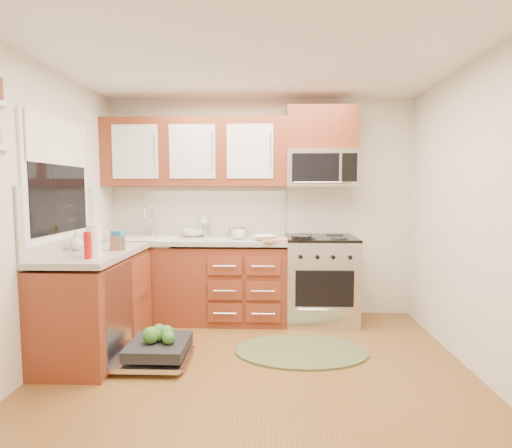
{
  "coord_description": "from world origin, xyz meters",
  "views": [
    {
      "loc": [
        0.11,
        -2.94,
        1.47
      ],
      "look_at": [
        -0.02,
        0.85,
        1.14
      ],
      "focal_mm": 28.0,
      "sensor_mm": 36.0,
      "label": 1
    }
  ],
  "objects_px": {
    "upper_cabinets": "(195,153)",
    "paper_towel_roll": "(94,240)",
    "bowl_b": "(193,233)",
    "bowl_a": "(264,238)",
    "range": "(321,279)",
    "dishwasher": "(154,351)",
    "microwave": "(321,168)",
    "cup": "(239,234)",
    "cutting_board": "(276,240)",
    "stock_pot": "(237,232)",
    "sink": "(147,249)",
    "skillet": "(301,237)",
    "rug": "(301,351)"
  },
  "relations": [
    {
      "from": "upper_cabinets",
      "to": "paper_towel_roll",
      "type": "height_order",
      "value": "upper_cabinets"
    },
    {
      "from": "bowl_b",
      "to": "paper_towel_roll",
      "type": "bearing_deg",
      "value": -112.75
    },
    {
      "from": "bowl_a",
      "to": "bowl_b",
      "type": "height_order",
      "value": "bowl_b"
    },
    {
      "from": "range",
      "to": "bowl_a",
      "type": "xyz_separation_m",
      "value": [
        -0.62,
        -0.14,
        0.48
      ]
    },
    {
      "from": "dishwasher",
      "to": "paper_towel_roll",
      "type": "bearing_deg",
      "value": -175.77
    },
    {
      "from": "range",
      "to": "bowl_a",
      "type": "relative_size",
      "value": 4.2
    },
    {
      "from": "microwave",
      "to": "paper_towel_roll",
      "type": "distance_m",
      "value": 2.47
    },
    {
      "from": "paper_towel_roll",
      "to": "cup",
      "type": "xyz_separation_m",
      "value": [
        1.11,
        1.11,
        -0.08
      ]
    },
    {
      "from": "upper_cabinets",
      "to": "cup",
      "type": "xyz_separation_m",
      "value": [
        0.51,
        -0.2,
        -0.9
      ]
    },
    {
      "from": "cutting_board",
      "to": "stock_pot",
      "type": "bearing_deg",
      "value": 139.27
    },
    {
      "from": "sink",
      "to": "cutting_board",
      "type": "height_order",
      "value": "cutting_board"
    },
    {
      "from": "stock_pot",
      "to": "cutting_board",
      "type": "bearing_deg",
      "value": -40.73
    },
    {
      "from": "skillet",
      "to": "stock_pot",
      "type": "xyz_separation_m",
      "value": [
        -0.7,
        0.41,
        0.01
      ]
    },
    {
      "from": "sink",
      "to": "bowl_b",
      "type": "distance_m",
      "value": 0.54
    },
    {
      "from": "microwave",
      "to": "skillet",
      "type": "xyz_separation_m",
      "value": [
        -0.24,
        -0.36,
        -0.73
      ]
    },
    {
      "from": "rug",
      "to": "bowl_a",
      "type": "relative_size",
      "value": 5.34
    },
    {
      "from": "rug",
      "to": "stock_pot",
      "type": "xyz_separation_m",
      "value": [
        -0.67,
        1.03,
        0.97
      ]
    },
    {
      "from": "rug",
      "to": "skillet",
      "type": "relative_size",
      "value": 5.72
    },
    {
      "from": "range",
      "to": "upper_cabinets",
      "type": "bearing_deg",
      "value": 174.11
    },
    {
      "from": "range",
      "to": "microwave",
      "type": "bearing_deg",
      "value": 90.0
    },
    {
      "from": "skillet",
      "to": "microwave",
      "type": "bearing_deg",
      "value": 56.39
    },
    {
      "from": "paper_towel_roll",
      "to": "cup",
      "type": "relative_size",
      "value": 1.9
    },
    {
      "from": "sink",
      "to": "cup",
      "type": "relative_size",
      "value": 4.58
    },
    {
      "from": "sink",
      "to": "cup",
      "type": "height_order",
      "value": "cup"
    },
    {
      "from": "sink",
      "to": "paper_towel_roll",
      "type": "xyz_separation_m",
      "value": [
        -0.08,
        -1.15,
        0.25
      ]
    },
    {
      "from": "bowl_a",
      "to": "stock_pot",
      "type": "bearing_deg",
      "value": 135.4
    },
    {
      "from": "rug",
      "to": "stock_pot",
      "type": "height_order",
      "value": "stock_pot"
    },
    {
      "from": "microwave",
      "to": "rug",
      "type": "xyz_separation_m",
      "value": [
        -0.28,
        -0.98,
        -1.69
      ]
    },
    {
      "from": "microwave",
      "to": "bowl_a",
      "type": "bearing_deg",
      "value": -157.24
    },
    {
      "from": "upper_cabinets",
      "to": "cutting_board",
      "type": "distance_m",
      "value": 1.35
    },
    {
      "from": "range",
      "to": "skillet",
      "type": "relative_size",
      "value": 4.51
    },
    {
      "from": "sink",
      "to": "stock_pot",
      "type": "height_order",
      "value": "stock_pot"
    },
    {
      "from": "dishwasher",
      "to": "skillet",
      "type": "relative_size",
      "value": 3.32
    },
    {
      "from": "rug",
      "to": "cup",
      "type": "distance_m",
      "value": 1.41
    },
    {
      "from": "upper_cabinets",
      "to": "bowl_a",
      "type": "bearing_deg",
      "value": -20.21
    },
    {
      "from": "cutting_board",
      "to": "cup",
      "type": "height_order",
      "value": "cup"
    },
    {
      "from": "upper_cabinets",
      "to": "paper_towel_roll",
      "type": "xyz_separation_m",
      "value": [
        -0.6,
        -1.31,
        -0.82
      ]
    },
    {
      "from": "sink",
      "to": "paper_towel_roll",
      "type": "relative_size",
      "value": 2.41
    },
    {
      "from": "sink",
      "to": "paper_towel_roll",
      "type": "bearing_deg",
      "value": -93.82
    },
    {
      "from": "dishwasher",
      "to": "skillet",
      "type": "xyz_separation_m",
      "value": [
        1.3,
        0.89,
        0.87
      ]
    },
    {
      "from": "rug",
      "to": "stock_pot",
      "type": "distance_m",
      "value": 1.57
    },
    {
      "from": "upper_cabinets",
      "to": "sink",
      "type": "bearing_deg",
      "value": -163.55
    },
    {
      "from": "microwave",
      "to": "sink",
      "type": "relative_size",
      "value": 1.23
    },
    {
      "from": "microwave",
      "to": "rug",
      "type": "height_order",
      "value": "microwave"
    },
    {
      "from": "dishwasher",
      "to": "rug",
      "type": "height_order",
      "value": "dishwasher"
    },
    {
      "from": "sink",
      "to": "stock_pot",
      "type": "xyz_separation_m",
      "value": [
        0.99,
        0.18,
        0.18
      ]
    },
    {
      "from": "upper_cabinets",
      "to": "sink",
      "type": "xyz_separation_m",
      "value": [
        -0.52,
        -0.16,
        -1.07
      ]
    },
    {
      "from": "stock_pot",
      "to": "microwave",
      "type": "bearing_deg",
      "value": -3.04
    },
    {
      "from": "upper_cabinets",
      "to": "stock_pot",
      "type": "bearing_deg",
      "value": 3.09
    },
    {
      "from": "skillet",
      "to": "cup",
      "type": "xyz_separation_m",
      "value": [
        -0.66,
        0.18,
        0.01
      ]
    }
  ]
}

